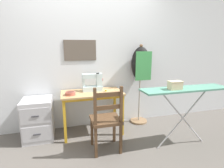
{
  "coord_description": "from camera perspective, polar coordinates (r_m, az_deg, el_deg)",
  "views": [
    {
      "loc": [
        -0.41,
        -2.46,
        1.44
      ],
      "look_at": [
        0.33,
        0.24,
        0.83
      ],
      "focal_mm": 28.0,
      "sensor_mm": 36.0,
      "label": 1
    }
  ],
  "objects": [
    {
      "name": "sewing_machine",
      "position": [
        2.91,
        -6.1,
        0.43
      ],
      "size": [
        0.34,
        0.16,
        0.31
      ],
      "color": "silver",
      "rests_on": "sewing_table"
    },
    {
      "name": "dress_form",
      "position": [
        3.22,
        9.3,
        5.42
      ],
      "size": [
        0.35,
        0.32,
        1.47
      ],
      "color": "#846647",
      "rests_on": "ground_plane"
    },
    {
      "name": "sewing_table",
      "position": [
        2.87,
        -6.47,
        -4.58
      ],
      "size": [
        0.98,
        0.53,
        0.71
      ],
      "color": "tan",
      "rests_on": "ground_plane"
    },
    {
      "name": "storage_box",
      "position": [
        2.48,
        19.9,
        -0.36
      ],
      "size": [
        0.18,
        0.12,
        0.11
      ],
      "color": "beige",
      "rests_on": "ironing_board"
    },
    {
      "name": "wooden_chair",
      "position": [
        2.43,
        -1.93,
        -11.74
      ],
      "size": [
        0.4,
        0.38,
        0.94
      ],
      "color": "#513823",
      "rests_on": "ground_plane"
    },
    {
      "name": "thread_spool_near_machine",
      "position": [
        2.86,
        -2.03,
        -2.15
      ],
      "size": [
        0.03,
        0.03,
        0.04
      ],
      "color": "yellow",
      "rests_on": "sewing_table"
    },
    {
      "name": "ground_plane",
      "position": [
        2.88,
        -5.33,
        -17.66
      ],
      "size": [
        14.0,
        14.0,
        0.0
      ],
      "primitive_type": "plane",
      "color": "#5B5651"
    },
    {
      "name": "fabric_bowl",
      "position": [
        2.74,
        -13.45,
        -2.99
      ],
      "size": [
        0.15,
        0.15,
        0.05
      ],
      "color": "#B25647",
      "rests_on": "sewing_table"
    },
    {
      "name": "filing_cabinet",
      "position": [
        3.02,
        -22.91,
        -10.41
      ],
      "size": [
        0.44,
        0.5,
        0.64
      ],
      "color": "#B7B7BC",
      "rests_on": "ground_plane"
    },
    {
      "name": "ironing_board",
      "position": [
        2.63,
        22.8,
        -2.3
      ],
      "size": [
        1.28,
        0.3,
        0.87
      ],
      "color": "#518E7A",
      "rests_on": "ground_plane"
    },
    {
      "name": "scissors",
      "position": [
        2.77,
        0.96,
        -2.94
      ],
      "size": [
        0.15,
        0.08,
        0.01
      ],
      "color": "silver",
      "rests_on": "sewing_table"
    },
    {
      "name": "wall_back",
      "position": [
        3.09,
        -7.8,
        9.2
      ],
      "size": [
        10.0,
        0.07,
        2.55
      ],
      "color": "silver",
      "rests_on": "ground_plane"
    }
  ]
}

